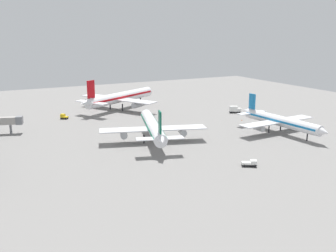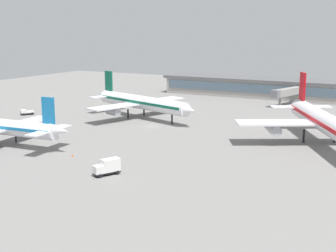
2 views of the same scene
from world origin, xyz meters
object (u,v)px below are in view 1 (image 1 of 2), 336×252
object	(u,v)px
airplane_distant	(153,127)
baggage_tug	(64,116)
airplane_taxiing	(120,97)
catering_truck	(235,109)
safety_cone_near_gate	(242,120)
pushback_tractor	(250,163)
airplane_at_gate	(280,121)

from	to	relation	value
airplane_distant	baggage_tug	world-z (taller)	airplane_distant
airplane_taxiing	catering_truck	xyz separation A→B (m)	(34.16, 46.43, -4.42)
catering_truck	safety_cone_near_gate	distance (m)	17.23
pushback_tractor	catering_truck	xyz separation A→B (m)	(-64.68, 42.78, 0.73)
baggage_tug	safety_cone_near_gate	bearing A→B (deg)	-170.47
pushback_tractor	baggage_tug	xyz separation A→B (m)	(-89.39, -34.50, 0.19)
airplane_at_gate	airplane_taxiing	world-z (taller)	airplane_taxiing
airplane_taxiing	pushback_tractor	bearing A→B (deg)	-116.74
airplane_distant	catering_truck	distance (m)	62.61
airplane_at_gate	baggage_tug	world-z (taller)	airplane_at_gate
catering_truck	safety_cone_near_gate	world-z (taller)	catering_truck
airplane_at_gate	baggage_tug	bearing A→B (deg)	-136.38
airplane_at_gate	catering_truck	distance (m)	40.17
catering_truck	airplane_taxiing	bearing A→B (deg)	170.34
pushback_tractor	catering_truck	world-z (taller)	catering_truck
airplane_at_gate	safety_cone_near_gate	xyz separation A→B (m)	(-23.87, 0.19, -4.55)
airplane_distant	pushback_tractor	world-z (taller)	airplane_distant
airplane_at_gate	airplane_distant	size ratio (longest dim) A/B	0.94
airplane_taxiing	pushback_tractor	size ratio (longest dim) A/B	10.61
airplane_distant	catering_truck	world-z (taller)	airplane_distant
airplane_at_gate	baggage_tug	size ratio (longest dim) A/B	11.71
baggage_tug	airplane_at_gate	bearing A→B (deg)	176.82
pushback_tractor	catering_truck	bearing A→B (deg)	87.28
airplane_taxiing	pushback_tractor	world-z (taller)	airplane_taxiing
airplane_taxiing	baggage_tug	xyz separation A→B (m)	(9.45, -30.85, -4.96)
airplane_at_gate	safety_cone_near_gate	bearing A→B (deg)	175.79
airplane_at_gate	pushback_tractor	xyz separation A→B (m)	(25.39, -35.03, -3.88)
baggage_tug	safety_cone_near_gate	size ratio (longest dim) A/B	6.24
catering_truck	airplane_distant	bearing A→B (deg)	-128.27
safety_cone_near_gate	airplane_at_gate	bearing A→B (deg)	-0.45
airplane_distant	baggage_tug	bearing A→B (deg)	39.64
airplane_at_gate	airplane_distant	bearing A→B (deg)	-108.45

